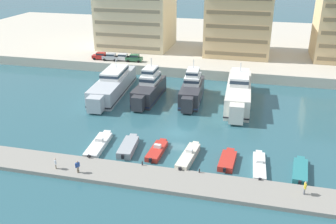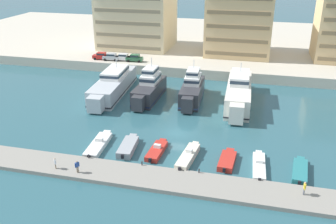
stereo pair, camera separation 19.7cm
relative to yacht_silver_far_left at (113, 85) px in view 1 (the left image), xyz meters
name	(u,v)px [view 1 (the left image)]	position (x,y,z in m)	size (l,w,h in m)	color
ground_plane	(178,133)	(17.09, -15.00, -1.97)	(400.00, 400.00, 0.00)	#2D5B66
quay_promenade	(221,42)	(17.09, 48.60, -0.81)	(180.00, 70.00, 2.32)	beige
pier_dock	(154,179)	(17.09, -29.12, -1.69)	(120.00, 5.24, 0.55)	gray
yacht_silver_far_left	(113,85)	(0.00, 0.00, 0.00)	(6.27, 22.55, 6.60)	silver
yacht_charcoal_left	(149,88)	(8.16, -1.12, 0.27)	(4.10, 14.86, 8.02)	#333338
yacht_charcoal_mid_left	(192,90)	(16.63, 0.13, 0.26)	(4.50, 15.03, 7.90)	#333338
yacht_ivory_center_left	(239,92)	(25.68, 0.93, 0.31)	(5.21, 21.92, 7.35)	silver
motorboat_white_far_left	(99,144)	(6.46, -22.38, -1.57)	(2.62, 8.66, 1.30)	white
motorboat_grey_left	(128,147)	(11.13, -22.17, -1.46)	(2.57, 6.98, 1.03)	#9EA3A8
motorboat_red_mid_left	(157,150)	(15.54, -22.04, -1.57)	(2.08, 6.74, 1.26)	red
motorboat_cream_center_left	(188,156)	(20.41, -22.92, -1.43)	(2.42, 8.09, 1.54)	beige
motorboat_red_center	(228,160)	(25.90, -22.46, -1.56)	(2.30, 6.18, 0.86)	red
motorboat_white_center_right	(259,166)	(30.26, -22.83, -1.60)	(1.89, 7.93, 1.11)	white
motorboat_teal_mid_right	(300,171)	(35.59, -22.87, -1.55)	(2.39, 6.92, 0.87)	teal
car_red_far_left	(101,56)	(-9.65, 16.45, 1.33)	(4.16, 2.04, 1.80)	red
car_silver_left	(111,57)	(-6.87, 16.24, 1.33)	(4.17, 2.06, 1.80)	#B7BCC1
car_white_mid_left	(123,57)	(-3.89, 16.65, 1.33)	(4.17, 2.05, 1.80)	white
car_green_center_left	(134,58)	(-0.85, 16.63, 1.33)	(4.16, 2.03, 1.80)	#2D6642
apartment_block_far_left	(136,17)	(-5.18, 32.30, 8.49)	(19.72, 16.45, 18.18)	beige
apartment_block_left	(239,21)	(23.15, 31.18, 8.92)	(16.68, 15.63, 19.03)	#E0BC84
pedestrian_near_edge	(55,162)	(3.77, -30.34, -0.47)	(0.44, 0.50, 1.59)	#7A6B56
pedestrian_mid_deck	(78,166)	(7.08, -30.52, -0.39)	(0.45, 0.58, 1.74)	#7A6B56
pedestrian_far_side	(305,187)	(35.58, -28.46, -0.37)	(0.24, 0.69, 1.77)	#4C515B
bollard_west	(89,156)	(6.87, -26.75, -1.09)	(0.20, 0.20, 0.61)	#2D2D33
bollard_west_mid	(142,163)	(14.74, -26.75, -1.09)	(0.20, 0.20, 0.61)	#2D2D33
bollard_east_mid	(199,170)	(22.60, -26.75, -1.09)	(0.20, 0.20, 0.61)	#2D2D33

